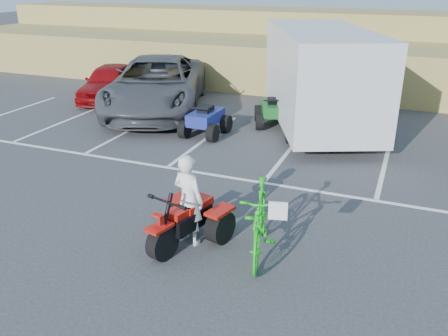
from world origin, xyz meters
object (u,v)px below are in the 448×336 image
at_px(red_trike_atv, 185,244).
at_px(quad_atv_green, 272,125).
at_px(red_car, 110,82).
at_px(cargo_trailer, 320,75).
at_px(rider, 188,200).
at_px(quad_atv_blue, 206,135).
at_px(green_dirt_bike, 260,221).
at_px(grey_pickup, 157,85).

bearing_deg(red_trike_atv, quad_atv_green, 109.06).
relative_size(red_car, cargo_trailer, 0.57).
xyz_separation_m(rider, cargo_trailer, (0.71, 8.41, 0.84)).
xyz_separation_m(rider, quad_atv_blue, (-2.38, 6.12, -0.89)).
relative_size(rider, cargo_trailer, 0.24).
height_order(green_dirt_bike, cargo_trailer, cargo_trailer).
relative_size(grey_pickup, quad_atv_blue, 4.36).
height_order(green_dirt_bike, quad_atv_blue, green_dirt_bike).
xyz_separation_m(rider, green_dirt_bike, (1.37, 0.11, -0.22)).
relative_size(grey_pickup, red_car, 1.68).
bearing_deg(red_trike_atv, quad_atv_blue, 124.88).
relative_size(rider, green_dirt_bike, 0.79).
bearing_deg(quad_atv_green, quad_atv_blue, -152.63).
height_order(red_car, quad_atv_blue, red_car).
bearing_deg(rider, red_trike_atv, 90.00).
bearing_deg(red_car, cargo_trailer, -19.08).
bearing_deg(green_dirt_bike, quad_atv_green, 91.25).
height_order(red_trike_atv, grey_pickup, grey_pickup).
xyz_separation_m(grey_pickup, quad_atv_green, (4.60, -0.20, -0.98)).
distance_m(red_trike_atv, green_dirt_bike, 1.58).
height_order(green_dirt_bike, red_car, red_car).
height_order(grey_pickup, quad_atv_blue, grey_pickup).
xyz_separation_m(green_dirt_bike, cargo_trailer, (-0.66, 8.30, 1.06)).
distance_m(red_car, quad_atv_green, 7.35).
bearing_deg(grey_pickup, rider, -77.31).
xyz_separation_m(rider, quad_atv_green, (-0.71, 7.97, -0.89)).
bearing_deg(quad_atv_blue, red_car, 153.79).
height_order(rider, quad_atv_green, rider).
relative_size(red_trike_atv, grey_pickup, 0.25).
distance_m(grey_pickup, quad_atv_green, 4.70).
bearing_deg(quad_atv_blue, green_dirt_bike, -56.85).
bearing_deg(grey_pickup, green_dirt_bike, -70.66).
bearing_deg(grey_pickup, quad_atv_green, -22.80).
relative_size(red_car, quad_atv_blue, 2.60).
xyz_separation_m(rider, grey_pickup, (-5.30, 8.18, 0.09)).
distance_m(green_dirt_bike, red_car, 12.87).
height_order(cargo_trailer, quad_atv_green, cargo_trailer).
bearing_deg(red_trike_atv, grey_pickup, 136.66).
distance_m(rider, green_dirt_bike, 1.39).
distance_m(red_trike_atv, red_car, 12.11).
bearing_deg(cargo_trailer, quad_atv_green, 173.52).
height_order(red_car, quad_atv_green, red_car).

